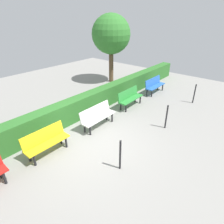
{
  "coord_description": "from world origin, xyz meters",
  "views": [
    {
      "loc": [
        3.77,
        4.12,
        4.1
      ],
      "look_at": [
        -1.5,
        -0.29,
        0.55
      ],
      "focal_mm": 30.58,
      "sensor_mm": 36.0,
      "label": 1
    }
  ],
  "objects_px": {
    "bench_white": "(97,116)",
    "bench_yellow": "(46,141)",
    "tree_near": "(111,35)",
    "bench_blue": "(154,85)",
    "bench_green": "(130,97)"
  },
  "relations": [
    {
      "from": "bench_blue",
      "to": "tree_near",
      "type": "distance_m",
      "value": 4.09
    },
    {
      "from": "bench_blue",
      "to": "bench_yellow",
      "type": "relative_size",
      "value": 1.07
    },
    {
      "from": "bench_blue",
      "to": "tree_near",
      "type": "height_order",
      "value": "tree_near"
    },
    {
      "from": "bench_white",
      "to": "tree_near",
      "type": "relative_size",
      "value": 0.38
    },
    {
      "from": "bench_white",
      "to": "bench_yellow",
      "type": "height_order",
      "value": "same"
    },
    {
      "from": "bench_yellow",
      "to": "tree_near",
      "type": "relative_size",
      "value": 0.35
    },
    {
      "from": "bench_blue",
      "to": "bench_green",
      "type": "distance_m",
      "value": 2.41
    },
    {
      "from": "bench_blue",
      "to": "bench_yellow",
      "type": "height_order",
      "value": "same"
    },
    {
      "from": "bench_blue",
      "to": "bench_yellow",
      "type": "distance_m",
      "value": 7.07
    },
    {
      "from": "bench_blue",
      "to": "bench_white",
      "type": "bearing_deg",
      "value": 1.25
    },
    {
      "from": "bench_blue",
      "to": "bench_white",
      "type": "relative_size",
      "value": 0.99
    },
    {
      "from": "bench_blue",
      "to": "tree_near",
      "type": "xyz_separation_m",
      "value": [
        -0.01,
        -3.25,
        2.48
      ]
    },
    {
      "from": "bench_white",
      "to": "tree_near",
      "type": "xyz_separation_m",
      "value": [
        -4.8,
        -3.33,
        2.48
      ]
    },
    {
      "from": "bench_blue",
      "to": "bench_white",
      "type": "height_order",
      "value": "same"
    },
    {
      "from": "bench_white",
      "to": "bench_yellow",
      "type": "bearing_deg",
      "value": -2.82
    }
  ]
}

